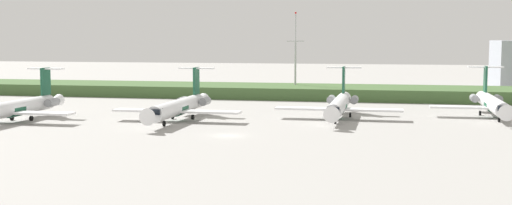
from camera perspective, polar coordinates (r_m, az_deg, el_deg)
The scene contains 7 objects.
ground_plane at distance 127.44m, azimuth 0.84°, elevation -0.95°, with size 500.00×500.00×0.00m, color #9E9B96.
grass_berm at distance 162.33m, azimuth 3.21°, elevation 0.96°, with size 320.00×20.00×2.85m, color #426033.
regional_jet_second at distance 121.63m, azimuth -20.17°, elevation -0.40°, with size 22.81×31.00×9.00m.
regional_jet_third at distance 116.93m, azimuth -6.68°, elevation -0.32°, with size 22.81×31.00×9.00m.
regional_jet_fourth at distance 120.23m, azimuth 7.24°, elevation -0.17°, with size 22.81×31.00×9.00m.
regional_jet_fifth at distance 129.20m, azimuth 19.85°, elevation -0.06°, with size 22.81×31.00×9.00m.
antenna_mast at distance 166.14m, azimuth 3.44°, elevation 3.62°, with size 4.40×0.50×21.14m.
Camera 1 is at (23.84, -94.35, 14.53)m, focal length 46.06 mm.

